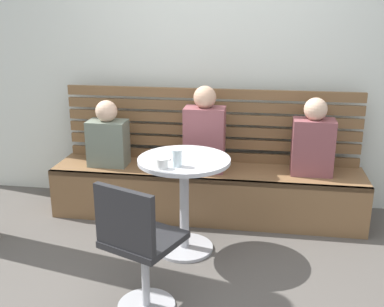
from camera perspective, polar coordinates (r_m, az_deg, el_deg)
The scene contains 12 objects.
ground at distance 3.15m, azimuth -1.10°, elevation -16.89°, with size 8.00×8.00×0.00m, color #514C47.
back_wall at distance 4.23m, azimuth 2.71°, elevation 13.09°, with size 5.20×0.10×2.90m, color silver.
booth_bench at distance 4.09m, azimuth 1.78°, elevation -4.83°, with size 2.70×0.52×0.44m.
booth_backrest at distance 4.14m, azimuth 2.27°, elevation 3.57°, with size 2.65×0.04×0.67m.
cafe_table at distance 3.41m, azimuth -0.98°, elevation -4.13°, with size 0.68×0.68×0.74m.
white_chair at distance 2.75m, azimuth -6.78°, elevation -11.17°, with size 0.52×0.52×0.85m.
person_adult at distance 3.89m, azimuth 1.57°, elevation 2.50°, with size 0.34×0.22×0.73m.
person_child_left at distance 4.12m, azimuth -10.41°, elevation 2.01°, with size 0.34×0.22×0.58m.
person_child_middle at distance 3.95m, azimuth 14.80°, elevation 1.52°, with size 0.34×0.22×0.65m.
cup_ceramic_white at distance 3.12m, azimuth -3.74°, elevation -1.24°, with size 0.08×0.08×0.07m, color white.
cup_glass_tall at distance 3.15m, azimuth -1.90°, elevation -0.55°, with size 0.07×0.07×0.12m, color silver.
plate_small at distance 3.34m, azimuth -3.97°, elevation -0.53°, with size 0.17×0.17×0.01m, color white.
Camera 1 is at (0.46, -2.55, 1.78)m, focal length 42.94 mm.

